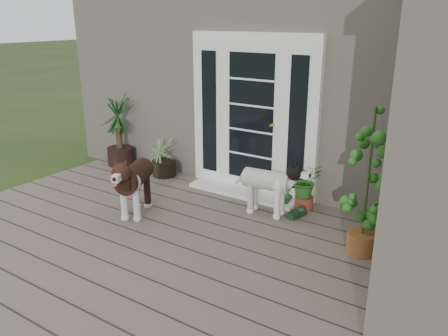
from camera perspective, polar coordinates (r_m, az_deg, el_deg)
The scene contains 14 objects.
deck at distance 4.73m, azimuth -8.18°, elevation -12.01°, with size 6.20×4.60×0.12m, color #6B5B4C.
house_main at distance 7.81m, azimuth 12.66°, elevation 11.53°, with size 7.40×4.00×3.10m, color #665E54.
door_unit at distance 6.12m, azimuth 3.62°, elevation 6.70°, with size 1.90×0.14×2.15m, color white.
door_step at distance 6.26m, azimuth 2.51°, elevation -3.07°, with size 1.60×0.40×0.05m, color white.
brindle_dog at distance 5.61m, azimuth -11.16°, elevation -2.30°, with size 0.38×0.88×0.73m, color #311B12, non-canonical shape.
white_dog at distance 5.54m, azimuth 5.42°, elevation -2.72°, with size 0.34×0.78×0.65m, color white, non-canonical shape.
spider_plant at distance 6.94m, azimuth -7.66°, elevation 1.59°, with size 0.60×0.60×0.65m, color #86A062, non-canonical shape.
yucca at distance 7.53m, azimuth -13.19°, elevation 4.62°, with size 0.80×0.80×1.16m, color black, non-canonical shape.
herb_a at distance 5.80m, azimuth 10.17°, elevation -2.67°, with size 0.41×0.41×0.52m, color #20631C.
herb_b at distance 5.12m, azimuth 19.61°, elevation -5.96°, with size 0.40×0.40×0.60m, color #26601B.
herb_c at distance 5.47m, azimuth 22.23°, elevation -4.90°, with size 0.36×0.36×0.56m, color #195518.
sapling at distance 4.67m, azimuth 17.75°, elevation -1.55°, with size 0.47×0.47×1.60m, color #1E5819, non-canonical shape.
clog_left at distance 5.97m, azimuth 7.88°, elevation -4.14°, with size 0.14×0.30×0.09m, color #15361C, non-canonical shape.
clog_right at distance 5.62m, azimuth 9.18°, elevation -5.68°, with size 0.15×0.31×0.09m, color black, non-canonical shape.
Camera 1 is at (2.76, -2.60, 2.46)m, focal length 36.10 mm.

